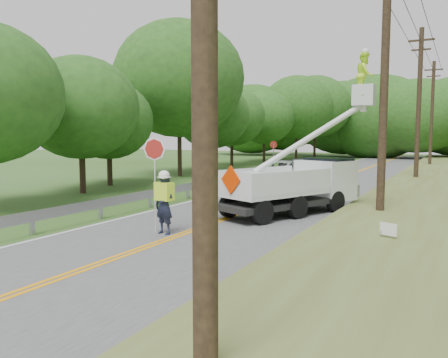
% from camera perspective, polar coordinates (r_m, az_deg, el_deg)
% --- Properties ---
extents(ground, '(140.00, 140.00, 0.00)m').
position_cam_1_polar(ground, '(11.73, -13.96, -9.88)').
color(ground, '#2E5116').
rests_on(ground, ground).
extents(road, '(7.20, 96.00, 0.03)m').
position_cam_1_polar(road, '(23.86, 8.97, -1.90)').
color(road, '#4A4A4C').
rests_on(road, ground).
extents(guardrail, '(0.18, 48.00, 0.77)m').
position_cam_1_polar(guardrail, '(26.16, 1.26, 0.02)').
color(guardrail, '#989B9F').
rests_on(guardrail, ground).
extents(utility_poles, '(1.60, 43.30, 10.00)m').
position_cam_1_polar(utility_poles, '(25.65, 22.20, 10.05)').
color(utility_poles, black).
rests_on(utility_poles, ground).
extents(tall_grass_verge, '(7.00, 96.00, 0.30)m').
position_cam_1_polar(tall_grass_verge, '(22.61, 26.28, -2.47)').
color(tall_grass_verge, '#556028').
rests_on(tall_grass_verge, ground).
extents(treeline_left, '(11.49, 53.40, 11.45)m').
position_cam_1_polar(treeline_left, '(43.03, 2.62, 9.42)').
color(treeline_left, '#332319').
rests_on(treeline_left, ground).
extents(treeline_horizon, '(58.10, 14.86, 11.93)m').
position_cam_1_polar(treeline_horizon, '(64.85, 21.62, 7.34)').
color(treeline_horizon, '#244819').
rests_on(treeline_horizon, ground).
extents(flagger, '(1.16, 0.54, 3.01)m').
position_cam_1_polar(flagger, '(14.09, -7.59, -2.64)').
color(flagger, '#191E33').
rests_on(flagger, road).
extents(bucket_truck, '(5.07, 6.38, 6.12)m').
position_cam_1_polar(bucket_truck, '(18.23, 10.72, 0.30)').
color(bucket_truck, black).
rests_on(bucket_truck, road).
extents(suv_silver, '(3.13, 5.80, 1.55)m').
position_cam_1_polar(suv_silver, '(27.86, 7.52, 0.81)').
color(suv_silver, silver).
rests_on(suv_silver, road).
extents(suv_darkgrey, '(3.61, 5.16, 1.39)m').
position_cam_1_polar(suv_darkgrey, '(33.70, 10.56, 1.46)').
color(suv_darkgrey, '#35383D').
rests_on(suv_darkgrey, road).
extents(stop_sign_permanent, '(0.44, 0.40, 2.66)m').
position_cam_1_polar(stop_sign_permanent, '(33.48, 6.27, 3.31)').
color(stop_sign_permanent, '#989B9F').
rests_on(stop_sign_permanent, ground).
extents(yard_sign, '(0.47, 0.20, 0.71)m').
position_cam_1_polar(yard_sign, '(13.13, 20.06, -6.11)').
color(yard_sign, white).
rests_on(yard_sign, ground).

